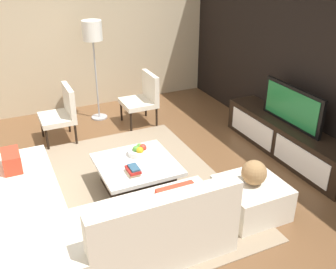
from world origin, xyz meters
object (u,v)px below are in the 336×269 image
Objects in this scene: floor_lamp at (93,37)px; accent_chair_far at (144,96)px; accent_chair_near at (62,111)px; sectional_couch at (69,218)px; television at (292,106)px; media_console at (287,140)px; book_stack at (133,170)px; coffee_table at (137,175)px; ottoman at (251,198)px; decorative_ball at (254,173)px; fruit_bowl at (139,151)px.

accent_chair_far is (0.52, 0.66, -0.96)m from floor_lamp.
sectional_couch is at bearing -20.74° from accent_chair_near.
television is 1.32× the size of accent_chair_far.
book_stack is (0.12, -2.42, 0.17)m from media_console.
coffee_table is 2.06m from accent_chair_far.
media_console is 2.71× the size of accent_chair_far.
coffee_table is (-0.10, -2.30, -0.58)m from television.
accent_chair_near reaches higher than ottoman.
accent_chair_far reaches higher than decorative_ball.
fruit_bowl is 0.46m from book_stack.
fruit_bowl reaches higher than ottoman.
decorative_ball is (0.91, -1.28, 0.29)m from media_console.
floor_lamp is 2.44× the size of ottoman.
coffee_table is at bearing -92.49° from television.
media_console is at bearing 98.87° from sectional_couch.
accent_chair_near is at bearing -50.46° from floor_lamp.
ottoman is at bearing 2.87° from accent_chair_far.
fruit_bowl is (-0.18, 0.10, 0.24)m from coffee_table.
television is 3.42m from accent_chair_near.
coffee_table is at bearing -135.01° from decorative_ball.
media_console is at bearing 46.01° from accent_chair_near.
sectional_couch is (0.51, -3.27, 0.04)m from media_console.
media_console is at bearing 87.51° from coffee_table.
accent_chair_far is at bearing 51.68° from floor_lamp.
media_console is 0.99× the size of sectional_couch.
accent_chair_near is 2.05m from book_stack.
accent_chair_far is at bearing 82.64° from accent_chair_near.
decorative_ball is at bearing 0.00° from ottoman.
book_stack is (-0.79, -1.14, -0.12)m from decorative_ball.
accent_chair_far is 2.29m from book_stack.
coffee_table is at bearing 6.50° from accent_chair_near.
fruit_bowl is (2.20, -0.07, -1.01)m from floor_lamp.
media_console is at bearing 40.54° from floor_lamp.
book_stack is (-0.79, -1.14, 0.22)m from ottoman.
ottoman is (0.91, -1.28, -0.05)m from media_console.
floor_lamp is (-0.59, 0.72, 0.95)m from accent_chair_near.
television is at bearing 82.78° from fruit_bowl.
media_console is 3.47m from floor_lamp.
floor_lamp is 2.42m from fruit_bowl.
accent_chair_near is (-1.88, -2.84, 0.24)m from media_console.
floor_lamp is at bearing 175.73° from coffee_table.
sectional_couch is 1.39× the size of floor_lamp.
sectional_couch is at bearing -81.13° from media_console.
ottoman is (3.39, 0.84, -1.24)m from floor_lamp.
accent_chair_far reaches higher than coffee_table.
accent_chair_near is (-1.78, -0.54, 0.29)m from coffee_table.
television is 1.68m from ottoman.
television is at bearing 40.54° from floor_lamp.
accent_chair_near is at bearing -123.54° from television.
sectional_couch reaches higher than book_stack.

